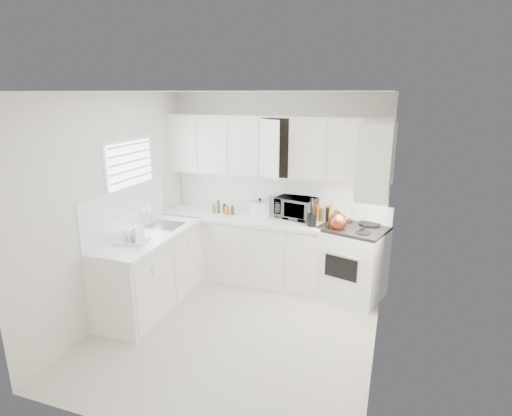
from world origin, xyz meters
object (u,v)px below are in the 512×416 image
at_px(stove, 352,252).
at_px(tea_kettle, 338,220).
at_px(rice_cooker, 260,208).
at_px(microwave, 296,205).
at_px(utensil_crock, 312,212).
at_px(dish_rack, 130,234).

bearing_deg(stove, tea_kettle, -121.47).
bearing_deg(tea_kettle, rice_cooker, 177.19).
distance_m(stove, microwave, 0.96).
height_order(stove, microwave, microwave).
bearing_deg(microwave, tea_kettle, -14.05).
xyz_separation_m(rice_cooker, utensil_crock, (0.75, -0.15, 0.06)).
bearing_deg(rice_cooker, utensil_crock, -21.01).
bearing_deg(stove, dish_rack, -132.65).
bearing_deg(dish_rack, microwave, 31.11).
bearing_deg(rice_cooker, dish_rack, -137.42).
bearing_deg(utensil_crock, dish_rack, -145.74).
relative_size(rice_cooker, utensil_crock, 0.71).
bearing_deg(stove, rice_cooker, -163.95).
bearing_deg(stove, utensil_crock, -148.75).
height_order(tea_kettle, utensil_crock, utensil_crock).
xyz_separation_m(tea_kettle, dish_rack, (-2.17, -1.22, -0.02)).
relative_size(stove, dish_rack, 3.31).
distance_m(tea_kettle, dish_rack, 2.49).
xyz_separation_m(stove, microwave, (-0.79, 0.15, 0.52)).
height_order(stove, rice_cooker, rice_cooker).
distance_m(rice_cooker, utensil_crock, 0.76).
xyz_separation_m(stove, tea_kettle, (-0.18, -0.16, 0.46)).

